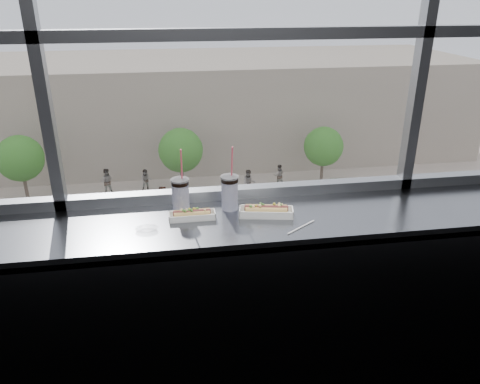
{
  "coord_description": "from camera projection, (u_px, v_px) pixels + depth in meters",
  "views": [
    {
      "loc": [
        -0.4,
        -0.95,
        2.2
      ],
      "look_at": [
        -0.05,
        1.23,
        1.25
      ],
      "focal_mm": 35.0,
      "sensor_mm": 36.0,
      "label": 1
    }
  ],
  "objects": [
    {
      "name": "far_sidewalk",
      "position": [
        178.0,
        194.0,
        32.9
      ],
      "size": [
        80.0,
        6.0,
        0.04
      ],
      "primitive_type": "cube",
      "color": "tan",
      "rests_on": "plaza_ground"
    },
    {
      "name": "tree_center",
      "position": [
        181.0,
        150.0,
        31.67
      ],
      "size": [
        3.04,
        3.04,
        4.75
      ],
      "color": "#47382B",
      "rests_on": "far_sidewalk"
    },
    {
      "name": "pedestrian_b",
      "position": [
        146.0,
        178.0,
        32.93
      ],
      "size": [
        0.87,
        0.65,
        1.96
      ],
      "primitive_type": "imported",
      "color": "#66605B",
      "rests_on": "far_sidewalk"
    },
    {
      "name": "soda_cup_left",
      "position": [
        181.0,
        194.0,
        2.49
      ],
      "size": [
        0.1,
        0.1,
        0.36
      ],
      "color": "white",
      "rests_on": "counter"
    },
    {
      "name": "car_near_b",
      "position": [
        43.0,
        290.0,
        20.72
      ],
      "size": [
        3.03,
        5.83,
        1.86
      ],
      "primitive_type": "imported",
      "rotation": [
        0.0,
        0.0,
        1.7
      ],
      "color": "black",
      "rests_on": "street_asphalt"
    },
    {
      "name": "counter_fascia",
      "position": [
        257.0,
        333.0,
        2.45
      ],
      "size": [
        6.0,
        0.04,
        1.04
      ],
      "primitive_type": "cube",
      "color": "slate",
      "rests_on": "ground"
    },
    {
      "name": "pedestrian_c",
      "position": [
        249.0,
        181.0,
        32.06
      ],
      "size": [
        1.02,
        0.77,
        2.31
      ],
      "primitive_type": "imported",
      "color": "#66605B",
      "rests_on": "far_sidewalk"
    },
    {
      "name": "loose_straw",
      "position": [
        301.0,
        227.0,
        2.36
      ],
      "size": [
        0.17,
        0.12,
        0.01
      ],
      "primitive_type": "cylinder",
      "rotation": [
        0.0,
        1.57,
        0.61
      ],
      "color": "white",
      "rests_on": "counter"
    },
    {
      "name": "wrapper",
      "position": [
        146.0,
        229.0,
        2.32
      ],
      "size": [
        0.11,
        0.08,
        0.03
      ],
      "primitive_type": "ellipsoid",
      "color": "silver",
      "rests_on": "counter"
    },
    {
      "name": "car_far_a",
      "position": [
        33.0,
        213.0,
        27.61
      ],
      "size": [
        3.35,
        6.48,
        2.07
      ],
      "primitive_type": "imported",
      "rotation": [
        0.0,
        0.0,
        1.7
      ],
      "color": "black",
      "rests_on": "street_asphalt"
    },
    {
      "name": "hotdog_tray_right",
      "position": [
        266.0,
        211.0,
        2.48
      ],
      "size": [
        0.3,
        0.15,
        0.07
      ],
      "rotation": [
        0.0,
        0.0,
        -0.19
      ],
      "color": "white",
      "rests_on": "counter"
    },
    {
      "name": "plaza_ground",
      "position": [
        173.0,
        133.0,
        46.96
      ],
      "size": [
        120.0,
        120.0,
        0.0
      ],
      "primitive_type": "plane",
      "color": "tan",
      "rests_on": "ground"
    },
    {
      "name": "tree_right",
      "position": [
        323.0,
        147.0,
        33.21
      ],
      "size": [
        2.82,
        2.82,
        4.41
      ],
      "color": "#47382B",
      "rests_on": "far_sidewalk"
    },
    {
      "name": "pedestrian_d",
      "position": [
        279.0,
        173.0,
        33.83
      ],
      "size": [
        0.87,
        0.66,
        1.97
      ],
      "primitive_type": "imported",
      "rotation": [
        0.0,
        0.0,
        3.14
      ],
      "color": "#66605B",
      "rests_on": "far_sidewalk"
    },
    {
      "name": "counter",
      "position": [
        250.0,
        223.0,
        2.48
      ],
      "size": [
        6.0,
        0.55,
        0.06
      ],
      "primitive_type": "cube",
      "color": "slate",
      "rests_on": "ground"
    },
    {
      "name": "car_near_d",
      "position": [
        307.0,
        263.0,
        22.38
      ],
      "size": [
        3.28,
        7.0,
        2.28
      ],
      "primitive_type": "imported",
      "rotation": [
        0.0,
        0.0,
        1.63
      ],
      "color": "beige",
      "rests_on": "street_asphalt"
    },
    {
      "name": "soda_cup_right",
      "position": [
        230.0,
        191.0,
        2.52
      ],
      "size": [
        0.1,
        0.1,
        0.36
      ],
      "color": "white",
      "rests_on": "counter"
    },
    {
      "name": "wall_back_lower",
      "position": [
        241.0,
        277.0,
        2.93
      ],
      "size": [
        6.0,
        0.0,
        6.0
      ],
      "primitive_type": "plane",
      "rotation": [
        1.57,
        0.0,
        0.0
      ],
      "color": "black",
      "rests_on": "ground"
    },
    {
      "name": "hotdog_tray_left",
      "position": [
        192.0,
        215.0,
        2.44
      ],
      "size": [
        0.24,
        0.08,
        0.06
      ],
      "rotation": [
        0.0,
        0.0,
        0.0
      ],
      "color": "white",
      "rests_on": "counter"
    },
    {
      "name": "car_far_b",
      "position": [
        206.0,
        200.0,
        29.03
      ],
      "size": [
        3.84,
        7.3,
        2.32
      ],
      "primitive_type": "imported",
      "rotation": [
        0.0,
        0.0,
        1.43
      ],
      "color": "#5B1304",
      "rests_on": "street_asphalt"
    },
    {
      "name": "pedestrian_a",
      "position": [
        106.0,
        179.0,
        32.44
      ],
      "size": [
        1.0,
        0.75,
        2.25
      ],
      "primitive_type": "imported",
      "rotation": [
        0.0,
        0.0,
        3.14
      ],
      "color": "#66605B",
      "rests_on": "far_sidewalk"
    },
    {
      "name": "far_building",
      "position": [
        172.0,
        106.0,
        40.38
      ],
      "size": [
        50.0,
        14.0,
        8.0
      ],
      "primitive_type": "cube",
      "color": "gray",
      "rests_on": "plaza_ground"
    },
    {
      "name": "tree_left",
      "position": [
        20.0,
        158.0,
        30.2
      ],
      "size": [
        3.02,
        3.02,
        4.73
      ],
      "color": "#47382B",
      "rests_on": "far_sidewalk"
    },
    {
      "name": "street_asphalt",
      "position": [
        183.0,
        251.0,
        25.64
      ],
      "size": [
        80.0,
        10.0,
        0.06
      ],
      "primitive_type": "cube",
      "color": "black",
      "rests_on": "plaza_ground"
    },
    {
      "name": "car_far_c",
      "position": [
        349.0,
        191.0,
        30.37
      ],
      "size": [
        3.63,
        7.13,
        2.28
      ],
      "primitive_type": "imported",
      "rotation": [
        0.0,
        0.0,
        1.45
      ],
      "color": "white",
      "rests_on": "street_asphalt"
    }
  ]
}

